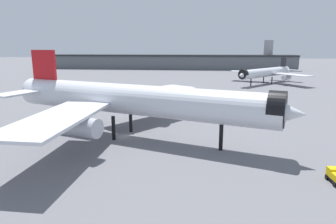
% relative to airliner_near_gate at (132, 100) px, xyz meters
% --- Properties ---
extents(ground, '(900.00, 900.00, 0.00)m').
position_rel_airliner_near_gate_xyz_m(ground, '(-1.99, -0.06, -7.78)').
color(ground, slate).
extents(airliner_near_gate, '(63.18, 56.30, 17.67)m').
position_rel_airliner_near_gate_xyz_m(airliner_near_gate, '(0.00, 0.00, 0.00)').
color(airliner_near_gate, silver).
rests_on(airliner_near_gate, ground).
extents(airliner_far_taxiway, '(37.75, 42.14, 12.78)m').
position_rel_airliner_near_gate_xyz_m(airliner_far_taxiway, '(44.52, 98.03, -2.16)').
color(airliner_far_taxiway, silver).
rests_on(airliner_far_taxiway, ground).
extents(terminal_building, '(201.69, 25.90, 23.60)m').
position_rel_airliner_near_gate_xyz_m(terminal_building, '(-13.96, 193.15, -1.61)').
color(terminal_building, slate).
rests_on(terminal_building, ground).
extents(service_truck_front, '(5.60, 5.42, 3.00)m').
position_rel_airliner_near_gate_xyz_m(service_truck_front, '(-7.53, 37.52, -6.19)').
color(service_truck_front, black).
rests_on(service_truck_front, ground).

